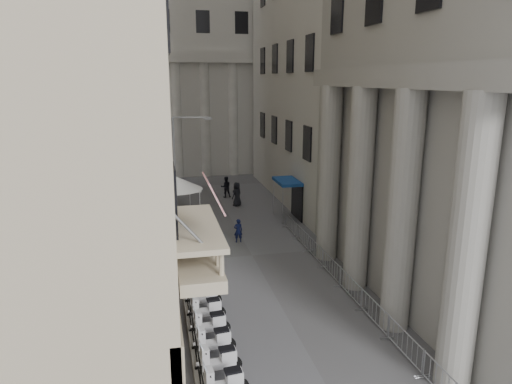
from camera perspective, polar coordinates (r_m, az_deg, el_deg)
far_building at (r=54.44m, az=-7.22°, el=18.73°), size 22.00×10.00×30.00m
iron_fence at (r=26.11m, az=-9.32°, el=-9.55°), size 0.30×28.00×1.40m
blue_awning at (r=34.91m, az=3.86°, el=-3.32°), size 1.60×3.00×3.00m
scooter_4 at (r=17.71m, az=-4.64°, el=-21.73°), size 1.45×0.70×1.50m
scooter_5 at (r=18.76m, az=-5.22°, el=-19.49°), size 1.45×0.70×1.50m
scooter_6 at (r=19.84m, az=-5.72°, el=-17.48°), size 1.45×0.70×1.50m
scooter_7 at (r=20.94m, az=-6.16°, el=-15.68°), size 1.45×0.70×1.50m
scooter_8 at (r=22.05m, az=-6.55°, el=-14.06°), size 1.45×0.70×1.50m
scooter_9 at (r=23.19m, az=-6.90°, el=-12.60°), size 1.45×0.70×1.50m
scooter_10 at (r=24.34m, az=-7.21°, el=-11.28°), size 1.45×0.70×1.50m
scooter_11 at (r=25.50m, az=-7.49°, el=-10.07°), size 1.45×0.70×1.50m
scooter_12 at (r=26.67m, az=-7.75°, el=-8.97°), size 1.45×0.70×1.50m
scooter_13 at (r=27.86m, az=-7.98°, el=-7.97°), size 1.45×0.70×1.50m
scooter_14 at (r=29.05m, az=-8.19°, el=-7.04°), size 1.45×0.70×1.50m
scooter_15 at (r=30.24m, az=-8.38°, el=-6.19°), size 1.45×0.70×1.50m
barrier_1 at (r=19.37m, az=17.96°, el=-19.00°), size 0.60×2.40×1.10m
barrier_2 at (r=21.22m, az=14.46°, el=-15.63°), size 0.60×2.40×1.10m
barrier_3 at (r=23.20m, az=11.63°, el=-12.79°), size 0.60×2.40×1.10m
barrier_4 at (r=25.27m, az=9.31°, el=-10.37°), size 0.60×2.40×1.10m
barrier_5 at (r=27.41m, az=7.37°, el=-8.32°), size 0.60×2.40×1.10m
barrier_6 at (r=29.61m, az=5.73°, el=-6.55°), size 0.60×2.40×1.10m
barrier_7 at (r=31.85m, az=4.33°, el=-5.03°), size 0.60×2.40×1.10m
security_tent at (r=34.90m, az=-9.34°, el=0.99°), size 3.87×3.87×3.14m
street_lamp at (r=30.24m, az=-9.58°, el=3.14°), size 2.54×0.91×8.02m
info_kiosk at (r=28.62m, az=-9.55°, el=-5.33°), size 0.55×0.95×1.94m
pedestrian_a at (r=29.67m, az=-2.24°, el=-4.85°), size 0.59×0.40×1.56m
pedestrian_b at (r=40.92m, az=-3.79°, el=0.63°), size 0.93×0.73×1.90m
pedestrian_c at (r=38.09m, az=-2.40°, el=-0.26°), size 1.16×1.12×2.01m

